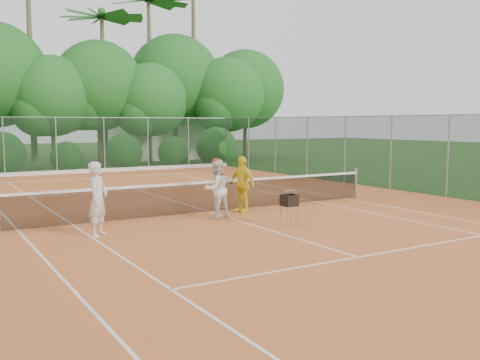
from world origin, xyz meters
name	(u,v)px	position (x,y,z in m)	size (l,w,h in m)	color
ground	(210,213)	(0.00, 0.00, 0.00)	(120.00, 120.00, 0.00)	#204518
clay_court	(210,213)	(0.00, 0.00, 0.01)	(18.00, 36.00, 0.02)	orange
club_building	(168,139)	(9.00, 24.00, 1.50)	(8.00, 5.00, 3.00)	beige
tennis_net	(210,196)	(0.00, 0.00, 0.53)	(11.97, 0.10, 1.10)	gray
player_white	(98,199)	(-3.90, -1.64, 0.92)	(0.65, 0.43, 1.79)	silver
player_center_grp	(216,189)	(-0.33, -0.99, 0.87)	(0.90, 0.75, 1.71)	silver
player_yellow	(242,184)	(0.86, -0.43, 0.88)	(1.00, 0.42, 1.71)	yellow
ball_hopper	(289,201)	(0.80, -2.95, 0.68)	(0.36, 0.36, 0.83)	gray
stray_ball_a	(123,175)	(1.42, 12.33, 0.05)	(0.07, 0.07, 0.07)	#B2D331
stray_ball_b	(169,177)	(3.13, 10.31, 0.05)	(0.07, 0.07, 0.07)	#D6E735
stray_ball_c	(114,177)	(0.70, 11.56, 0.05)	(0.07, 0.07, 0.07)	gold
court_markings	(210,212)	(0.00, 0.00, 0.02)	(11.03, 23.83, 0.01)	white
fence_back	(81,145)	(0.00, 15.00, 1.52)	(18.07, 0.07, 3.00)	#19381E
fence_right	(448,156)	(9.00, -1.50, 1.52)	(0.07, 33.07, 3.00)	#19381E
tropical_treeline	(80,85)	(1.43, 20.22, 5.11)	(32.10, 8.49, 15.03)	brown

